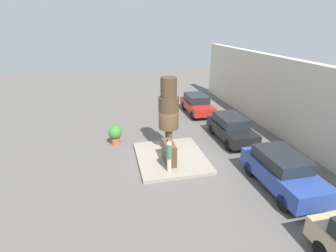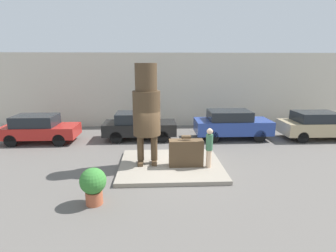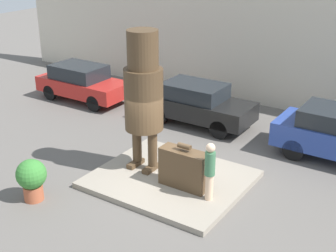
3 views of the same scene
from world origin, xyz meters
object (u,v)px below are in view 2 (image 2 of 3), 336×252
object	(u,v)px
giant_suitcase	(186,153)
parked_car_red	(39,128)
tourist	(209,146)
statue_figure	(147,107)
planter_pot	(93,184)
parked_car_blue	(232,124)
parked_car_tan	(317,125)
parked_car_black	(139,125)

from	to	relation	value
giant_suitcase	parked_car_red	bearing A→B (deg)	151.49
giant_suitcase	tourist	world-z (taller)	tourist
statue_figure	planter_pot	distance (m)	4.00
parked_car_blue	planter_pot	world-z (taller)	parked_car_blue
parked_car_red	parked_car_blue	world-z (taller)	parked_car_blue
parked_car_red	parked_car_tan	bearing A→B (deg)	-0.15
statue_figure	tourist	size ratio (longest dim) A/B	2.54
parked_car_red	planter_pot	xyz separation A→B (m)	(4.64, -7.00, -0.14)
giant_suitcase	parked_car_tan	size ratio (longest dim) A/B	0.34
parked_car_black	tourist	bearing A→B (deg)	-56.88
parked_car_tan	parked_car_red	bearing A→B (deg)	179.85
parked_car_black	parked_car_tan	size ratio (longest dim) A/B	0.99
parked_car_red	parked_car_black	size ratio (longest dim) A/B	0.98
planter_pot	tourist	bearing A→B (deg)	30.37
parked_car_black	planter_pot	xyz separation A→B (m)	(-1.02, -7.40, -0.16)
parked_car_black	parked_car_blue	distance (m)	5.53
statue_figure	parked_car_blue	bearing A→B (deg)	40.49
parked_car_red	parked_car_tan	distance (m)	16.27
statue_figure	tourist	world-z (taller)	statue_figure
statue_figure	parked_car_black	world-z (taller)	statue_figure
parked_car_black	parked_car_tan	bearing A→B (deg)	-2.34
parked_car_tan	planter_pot	size ratio (longest dim) A/B	3.49
statue_figure	parked_car_red	distance (m)	7.63
giant_suitcase	parked_car_blue	xyz separation A→B (m)	(3.26, 4.56, 0.16)
tourist	planter_pot	xyz separation A→B (m)	(-4.23, -2.48, -0.39)
giant_suitcase	tourist	distance (m)	1.03
parked_car_tan	planter_pot	distance (m)	13.56
giant_suitcase	parked_car_black	size ratio (longest dim) A/B	0.34
parked_car_red	parked_car_blue	distance (m)	11.19
giant_suitcase	parked_car_tan	distance (m)	9.37
statue_figure	tourist	distance (m)	3.09
tourist	parked_car_blue	size ratio (longest dim) A/B	0.38
parked_car_blue	giant_suitcase	bearing A→B (deg)	-125.59
statue_figure	tourist	bearing A→B (deg)	-12.79
giant_suitcase	planter_pot	bearing A→B (deg)	-140.60
parked_car_black	parked_car_blue	size ratio (longest dim) A/B	0.96
giant_suitcase	parked_car_blue	size ratio (longest dim) A/B	0.32
statue_figure	parked_car_tan	distance (m)	10.88
parked_car_red	parked_car_blue	size ratio (longest dim) A/B	0.94
tourist	parked_car_tan	size ratio (longest dim) A/B	0.39
statue_figure	parked_car_tan	xyz separation A→B (m)	(9.99, 3.90, -1.82)
parked_car_blue	planter_pot	xyz separation A→B (m)	(-6.55, -7.25, -0.21)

